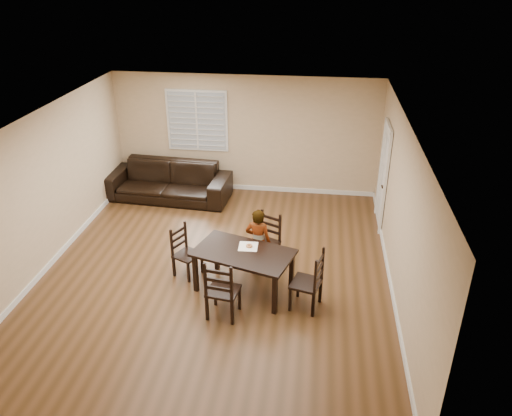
% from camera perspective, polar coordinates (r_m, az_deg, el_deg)
% --- Properties ---
extents(ground, '(7.00, 7.00, 0.00)m').
position_cam_1_polar(ground, '(8.90, -4.48, -7.16)').
color(ground, brown).
rests_on(ground, ground).
extents(room, '(6.04, 7.04, 2.72)m').
position_cam_1_polar(room, '(8.19, -4.43, 4.06)').
color(room, '#D3B58E').
rests_on(room, ground).
extents(dining_table, '(1.75, 1.30, 0.73)m').
position_cam_1_polar(dining_table, '(8.07, -1.43, -5.56)').
color(dining_table, black).
rests_on(dining_table, ground).
extents(chair_near, '(0.56, 0.55, 0.96)m').
position_cam_1_polar(chair_near, '(8.94, 1.47, -3.62)').
color(chair_near, black).
rests_on(chair_near, ground).
extents(chair_far, '(0.52, 0.49, 1.03)m').
position_cam_1_polar(chair_far, '(7.55, -4.09, -9.81)').
color(chair_far, black).
rests_on(chair_far, ground).
extents(chair_left, '(0.53, 0.54, 0.91)m').
position_cam_1_polar(chair_left, '(8.71, -8.41, -4.98)').
color(chair_left, black).
rests_on(chair_left, ground).
extents(chair_right, '(0.53, 0.55, 1.02)m').
position_cam_1_polar(chair_right, '(7.81, 6.62, -8.59)').
color(chair_right, black).
rests_on(chair_right, ground).
extents(child, '(0.49, 0.36, 1.23)m').
position_cam_1_polar(child, '(8.52, 0.24, -3.88)').
color(child, gray).
rests_on(child, ground).
extents(napkin, '(0.32, 0.32, 0.00)m').
position_cam_1_polar(napkin, '(8.15, -0.90, -4.42)').
color(napkin, white).
rests_on(napkin, dining_table).
extents(donut, '(0.11, 0.11, 0.04)m').
position_cam_1_polar(donut, '(8.13, -0.78, -4.31)').
color(donut, '#B37140').
rests_on(donut, napkin).
extents(sofa, '(2.86, 1.27, 0.81)m').
position_cam_1_polar(sofa, '(11.49, -10.04, 3.03)').
color(sofa, black).
rests_on(sofa, ground).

